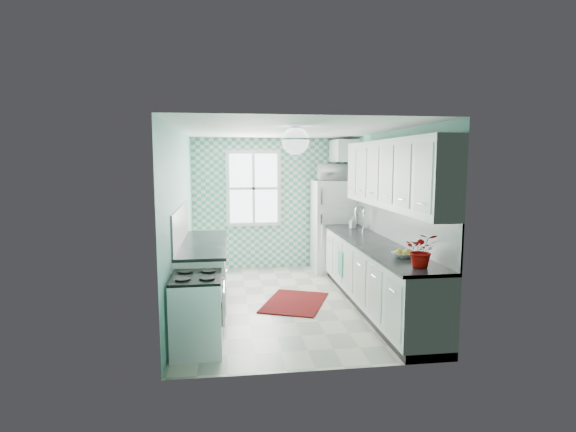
{
  "coord_description": "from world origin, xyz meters",
  "views": [
    {
      "loc": [
        -0.85,
        -6.36,
        2.08
      ],
      "look_at": [
        0.05,
        0.25,
        1.25
      ],
      "focal_mm": 28.0,
      "sensor_mm": 36.0,
      "label": 1
    }
  ],
  "objects": [
    {
      "name": "upper_cabinet_fridge",
      "position": [
        1.3,
        1.83,
        2.25
      ],
      "size": [
        0.4,
        0.74,
        0.4
      ],
      "primitive_type": "cube",
      "color": "white",
      "rests_on": "wall_right"
    },
    {
      "name": "base_cabinets_right",
      "position": [
        1.2,
        -0.4,
        0.45
      ],
      "size": [
        0.6,
        3.6,
        0.9
      ],
      "primitive_type": "cube",
      "color": "white",
      "rests_on": "floor"
    },
    {
      "name": "ceiling_light",
      "position": [
        0.0,
        -0.8,
        2.32
      ],
      "size": [
        0.34,
        0.34,
        0.35
      ],
      "color": "silver",
      "rests_on": "ceiling"
    },
    {
      "name": "backsplash_right",
      "position": [
        1.49,
        -0.4,
        1.2
      ],
      "size": [
        0.02,
        3.6,
        0.51
      ],
      "primitive_type": "cube",
      "color": "white",
      "rests_on": "wall_right"
    },
    {
      "name": "countertop_left",
      "position": [
        -1.19,
        -0.07,
        0.92
      ],
      "size": [
        0.63,
        2.15,
        0.04
      ],
      "primitive_type": "cube",
      "color": "black",
      "rests_on": "base_cabinets_left"
    },
    {
      "name": "floor",
      "position": [
        0.0,
        0.0,
        -0.01
      ],
      "size": [
        3.0,
        4.4,
        0.02
      ],
      "primitive_type": "cube",
      "color": "beige",
      "rests_on": "ground"
    },
    {
      "name": "ceiling",
      "position": [
        0.0,
        0.0,
        2.51
      ],
      "size": [
        3.0,
        4.4,
        0.02
      ],
      "primitive_type": "cube",
      "color": "white",
      "rests_on": "wall_back"
    },
    {
      "name": "upper_cabinets_right",
      "position": [
        1.33,
        -0.6,
        1.9
      ],
      "size": [
        0.33,
        3.2,
        0.9
      ],
      "primitive_type": "cube",
      "color": "white",
      "rests_on": "wall_right"
    },
    {
      "name": "sink",
      "position": [
        1.2,
        0.66,
        0.93
      ],
      "size": [
        0.43,
        0.36,
        0.53
      ],
      "rotation": [
        0.0,
        0.0,
        -0.01
      ],
      "color": "silver",
      "rests_on": "countertop_right"
    },
    {
      "name": "accent_wall",
      "position": [
        0.0,
        2.19,
        1.25
      ],
      "size": [
        3.0,
        0.01,
        2.5
      ],
      "primitive_type": "cube",
      "color": "#4DAB8B",
      "rests_on": "wall_back"
    },
    {
      "name": "wall_left",
      "position": [
        -1.51,
        0.0,
        1.25
      ],
      "size": [
        0.02,
        4.4,
        2.5
      ],
      "primitive_type": "cube",
      "color": "#68AF9C",
      "rests_on": "floor"
    },
    {
      "name": "countertop_right",
      "position": [
        1.19,
        -0.4,
        0.92
      ],
      "size": [
        0.63,
        3.6,
        0.04
      ],
      "primitive_type": "cube",
      "color": "black",
      "rests_on": "base_cabinets_right"
    },
    {
      "name": "stove",
      "position": [
        -1.2,
        -1.53,
        0.43
      ],
      "size": [
        0.55,
        0.68,
        0.82
      ],
      "rotation": [
        0.0,
        0.0,
        0.01
      ],
      "color": "white",
      "rests_on": "floor"
    },
    {
      "name": "microwave",
      "position": [
        1.11,
        1.78,
        1.86
      ],
      "size": [
        0.56,
        0.39,
        0.3
      ],
      "primitive_type": "imported",
      "rotation": [
        0.0,
        0.0,
        3.17
      ],
      "color": "white",
      "rests_on": "fridge"
    },
    {
      "name": "base_cabinets_left",
      "position": [
        -1.2,
        -0.07,
        0.45
      ],
      "size": [
        0.6,
        2.15,
        0.9
      ],
      "primitive_type": "cube",
      "color": "white",
      "rests_on": "floor"
    },
    {
      "name": "fruit_bowl",
      "position": [
        1.2,
        -1.39,
        0.97
      ],
      "size": [
        0.3,
        0.3,
        0.06
      ],
      "primitive_type": "imported",
      "rotation": [
        0.0,
        0.0,
        0.22
      ],
      "color": "white",
      "rests_on": "countertop_right"
    },
    {
      "name": "backsplash_left",
      "position": [
        -1.49,
        -0.07,
        1.2
      ],
      "size": [
        0.02,
        2.15,
        0.51
      ],
      "primitive_type": "cube",
      "color": "white",
      "rests_on": "wall_left"
    },
    {
      "name": "dish_towel",
      "position": [
        0.89,
        0.33,
        0.48
      ],
      "size": [
        0.03,
        0.26,
        0.39
      ],
      "primitive_type": "cube",
      "rotation": [
        0.0,
        0.0,
        0.05
      ],
      "color": "#67BDA5",
      "rests_on": "base_cabinets_right"
    },
    {
      "name": "wall_front",
      "position": [
        0.0,
        -2.21,
        1.25
      ],
      "size": [
        3.0,
        0.02,
        2.5
      ],
      "primitive_type": "cube",
      "color": "#68AF9C",
      "rests_on": "floor"
    },
    {
      "name": "rug",
      "position": [
        0.11,
        -0.06,
        0.01
      ],
      "size": [
        1.18,
        1.36,
        0.02
      ],
      "primitive_type": "cube",
      "rotation": [
        0.0,
        0.0,
        -0.39
      ],
      "color": "#7E0606",
      "rests_on": "floor"
    },
    {
      "name": "wall_back",
      "position": [
        0.0,
        2.21,
        1.25
      ],
      "size": [
        3.0,
        0.02,
        2.5
      ],
      "primitive_type": "cube",
      "color": "#68AF9C",
      "rests_on": "floor"
    },
    {
      "name": "fridge",
      "position": [
        1.11,
        1.78,
        0.85
      ],
      "size": [
        0.74,
        0.74,
        1.71
      ],
      "rotation": [
        0.0,
        0.0,
        -0.01
      ],
      "color": "white",
      "rests_on": "floor"
    },
    {
      "name": "potted_plant",
      "position": [
        1.2,
        -1.9,
        1.13
      ],
      "size": [
        0.43,
        0.4,
        0.38
      ],
      "primitive_type": "imported",
      "rotation": [
        0.0,
        0.0,
        -0.4
      ],
      "color": "red",
      "rests_on": "countertop_right"
    },
    {
      "name": "wall_right",
      "position": [
        1.51,
        0.0,
        1.25
      ],
      "size": [
        0.02,
        4.4,
        2.5
      ],
      "primitive_type": "cube",
      "color": "#68AF9C",
      "rests_on": "floor"
    },
    {
      "name": "window",
      "position": [
        -0.35,
        2.16,
        1.55
      ],
      "size": [
        1.04,
        0.05,
        1.44
      ],
      "color": "white",
      "rests_on": "wall_back"
    },
    {
      "name": "soap_bottle",
      "position": [
        1.25,
        0.94,
        1.04
      ],
      "size": [
        0.1,
        0.11,
        0.19
      ],
      "primitive_type": "imported",
      "rotation": [
        0.0,
        0.0,
        0.24
      ],
      "color": "#879EAE",
      "rests_on": "countertop_right"
    }
  ]
}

